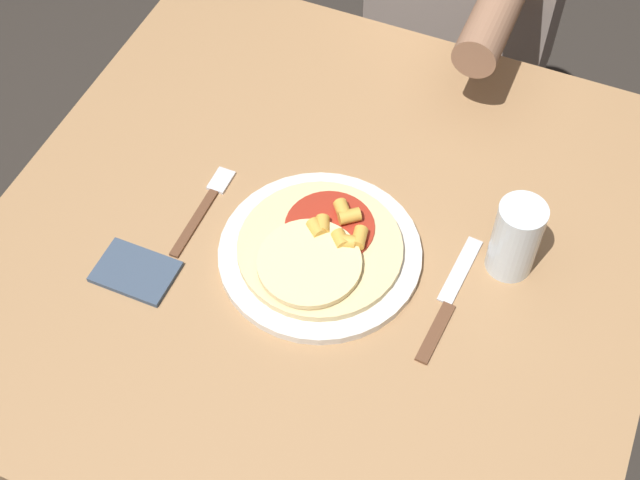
{
  "coord_description": "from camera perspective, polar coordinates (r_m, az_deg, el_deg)",
  "views": [
    {
      "loc": [
        0.29,
        -0.7,
        1.82
      ],
      "look_at": [
        0.01,
        -0.03,
        0.81
      ],
      "focal_mm": 50.0,
      "sensor_mm": 36.0,
      "label": 1
    }
  ],
  "objects": [
    {
      "name": "pizza",
      "position": [
        1.25,
        -0.01,
        -0.56
      ],
      "size": [
        0.24,
        0.24,
        0.04
      ],
      "color": "#E0C689",
      "rests_on": "plate"
    },
    {
      "name": "dining_table",
      "position": [
        1.39,
        0.14,
        -3.01
      ],
      "size": [
        0.96,
        0.96,
        0.77
      ],
      "color": "#9E754C",
      "rests_on": "ground_plane"
    },
    {
      "name": "ground_plane",
      "position": [
        1.97,
        0.1,
        -13.26
      ],
      "size": [
        8.0,
        8.0,
        0.0
      ],
      "primitive_type": "plane",
      "color": "#2D2823"
    },
    {
      "name": "plate",
      "position": [
        1.27,
        0.0,
        -0.87
      ],
      "size": [
        0.29,
        0.29,
        0.01
      ],
      "color": "silver",
      "rests_on": "dining_table"
    },
    {
      "name": "napkin",
      "position": [
        1.28,
        -11.72,
        -2.0
      ],
      "size": [
        0.11,
        0.08,
        0.01
      ],
      "color": "#38475B",
      "rests_on": "dining_table"
    },
    {
      "name": "drinking_glass",
      "position": [
        1.25,
        12.42,
        0.12
      ],
      "size": [
        0.07,
        0.07,
        0.13
      ],
      "color": "silver",
      "rests_on": "dining_table"
    },
    {
      "name": "fork",
      "position": [
        1.34,
        -7.34,
        2.23
      ],
      "size": [
        0.03,
        0.18,
        0.0
      ],
      "color": "brown",
      "rests_on": "dining_table"
    },
    {
      "name": "knife",
      "position": [
        1.24,
        8.22,
        -3.84
      ],
      "size": [
        0.03,
        0.22,
        0.0
      ],
      "color": "brown",
      "rests_on": "dining_table"
    }
  ]
}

